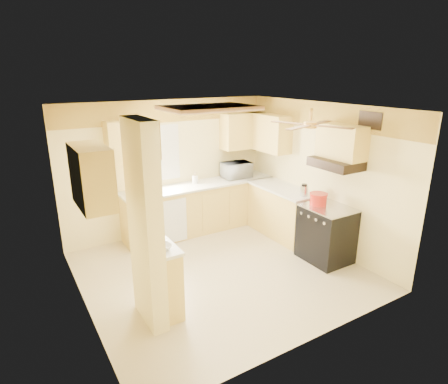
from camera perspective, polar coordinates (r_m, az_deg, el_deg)
floor at (r=5.97m, az=-0.47°, el=-11.93°), size 4.00×4.00×0.00m
ceiling at (r=5.21m, az=-0.54°, el=12.71°), size 4.00×4.00×0.00m
wall_back at (r=7.10m, az=-8.40°, el=3.65°), size 4.00×0.00×4.00m
wall_front at (r=4.06m, az=13.48°, el=-7.66°), size 4.00×0.00×4.00m
wall_left at (r=4.82m, az=-21.45°, el=-4.32°), size 0.00×3.80×3.80m
wall_right at (r=6.67m, az=14.44°, el=2.35°), size 0.00×3.80×3.80m
wallpaper_border at (r=6.90m, az=-8.74°, el=12.10°), size 4.00×0.02×0.40m
partition_column at (r=4.46m, az=-11.91°, el=-5.19°), size 0.20×0.70×2.50m
partition_ledge at (r=4.89m, az=-8.81°, el=-13.37°), size 0.25×0.55×0.90m
ledge_top at (r=4.66m, az=-9.08°, el=-8.42°), size 0.28×0.58×0.04m
lower_cabinets_back at (r=7.28m, az=-3.57°, el=-2.43°), size 3.00×0.60×0.90m
lower_cabinets_right at (r=7.13m, az=8.83°, el=-3.05°), size 0.60×1.40×0.90m
countertop_back at (r=7.12m, az=-3.60°, el=1.10°), size 3.04×0.64×0.04m
countertop_right at (r=6.97m, az=8.95°, el=0.54°), size 0.64×1.44×0.04m
dishwasher_panel at (r=6.72m, az=-7.99°, el=-4.51°), size 0.58×0.02×0.80m
window at (r=6.93m, az=-10.38°, el=5.75°), size 0.92×0.02×1.02m
upper_cab_back_left at (r=6.53m, az=-14.94°, el=7.41°), size 0.60×0.35×0.70m
upper_cab_back_right at (r=7.56m, az=2.92°, el=9.32°), size 0.90×0.35×0.70m
upper_cab_right at (r=7.34m, az=6.83°, el=8.96°), size 0.35×1.00×0.70m
upper_cab_left_wall at (r=4.43m, az=-19.51°, el=2.21°), size 0.35×0.75×0.70m
upper_cab_over_stove at (r=6.03m, az=17.49°, el=7.32°), size 0.35×0.76×0.52m
stove at (r=6.34m, az=15.31°, el=-6.11°), size 0.68×0.77×0.92m
range_hood at (r=6.03m, az=16.66°, el=4.18°), size 0.50×0.76×0.14m
poster_menu at (r=4.30m, az=-11.01°, el=2.47°), size 0.02×0.42×0.57m
poster_nashville at (r=4.51m, az=-10.53°, el=-5.51°), size 0.02×0.42×0.57m
ceiling_light_panel at (r=5.69m, az=-2.30°, el=12.68°), size 1.35×0.95×0.06m
ceiling_fan at (r=5.28m, az=13.00°, el=10.00°), size 1.15×1.15×0.26m
vent_grate at (r=5.88m, az=21.40°, el=10.13°), size 0.02×0.40×0.25m
microwave at (r=7.50m, az=1.91°, el=3.39°), size 0.58×0.41×0.31m
bowl at (r=4.58m, az=-9.37°, el=-8.26°), size 0.23×0.23×0.05m
dutch_oven at (r=6.22m, az=14.19°, el=-1.03°), size 0.29×0.29×0.19m
kettle at (r=6.53m, az=12.11°, el=0.25°), size 0.14×0.14×0.21m
dish_rack at (r=6.68m, az=-13.16°, el=0.36°), size 0.37×0.29×0.21m
utensil_crock at (r=7.15m, az=-4.44°, el=1.93°), size 0.11×0.11×0.22m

